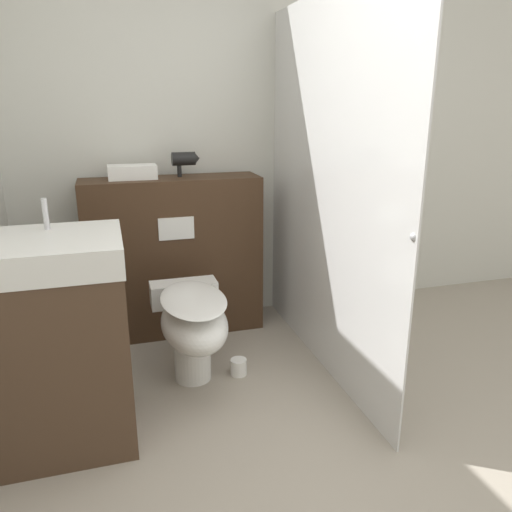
{
  "coord_description": "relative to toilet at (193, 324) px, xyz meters",
  "views": [
    {
      "loc": [
        -0.78,
        -1.3,
        1.49
      ],
      "look_at": [
        -0.02,
        1.24,
        0.68
      ],
      "focal_mm": 35.0,
      "sensor_mm": 36.0,
      "label": 1
    }
  ],
  "objects": [
    {
      "name": "spare_toilet_roll",
      "position": [
        0.26,
        0.01,
        -0.31
      ],
      "size": [
        0.09,
        0.09,
        0.09
      ],
      "color": "white",
      "rests_on": "ground_plane"
    },
    {
      "name": "folded_towel",
      "position": [
        -0.22,
        0.74,
        0.73
      ],
      "size": [
        0.29,
        0.15,
        0.09
      ],
      "color": "white",
      "rests_on": "partition_panel"
    },
    {
      "name": "toilet",
      "position": [
        0.0,
        0.0,
        0.0
      ],
      "size": [
        0.39,
        0.71,
        0.53
      ],
      "color": "white",
      "rests_on": "ground_plane"
    },
    {
      "name": "shower_glass",
      "position": [
        0.77,
        0.04,
        0.67
      ],
      "size": [
        0.04,
        1.76,
        2.06
      ],
      "color": "silver",
      "rests_on": "ground_plane"
    },
    {
      "name": "hair_drier",
      "position": [
        0.11,
        0.75,
        0.79
      ],
      "size": [
        0.18,
        0.08,
        0.16
      ],
      "color": "black",
      "rests_on": "partition_panel"
    },
    {
      "name": "sink_vanity",
      "position": [
        -0.65,
        -0.29,
        0.12
      ],
      "size": [
        0.62,
        0.55,
        1.1
      ],
      "color": "#473323",
      "rests_on": "ground_plane"
    },
    {
      "name": "partition_panel",
      "position": [
        0.01,
        0.72,
        0.16
      ],
      "size": [
        1.13,
        0.32,
        1.04
      ],
      "color": "#3D2819",
      "rests_on": "ground_plane"
    },
    {
      "name": "wall_back",
      "position": [
        0.41,
        0.95,
        0.89
      ],
      "size": [
        8.0,
        0.06,
        2.5
      ],
      "color": "silver",
      "rests_on": "ground_plane"
    }
  ]
}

